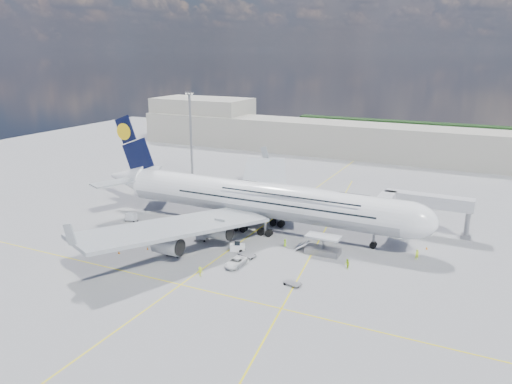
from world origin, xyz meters
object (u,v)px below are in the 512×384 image
at_px(crew_nose, 417,255).
at_px(crew_loader, 347,264).
at_px(dolly_row_b, 201,236).
at_px(cone_wing_left_outer, 256,186).
at_px(crew_van, 285,243).
at_px(light_mast, 191,133).
at_px(crew_tug, 200,271).
at_px(baggage_tug, 237,247).
at_px(crew_wing, 147,240).
at_px(catering_truck_inner, 225,195).
at_px(cone_nose, 427,248).
at_px(dolly_nose_near, 247,255).
at_px(catering_truck_outer, 274,186).
at_px(service_van, 236,262).
at_px(cone_wing_right_outer, 119,252).
at_px(cone_wing_left_inner, 249,212).
at_px(dolly_back, 131,217).
at_px(airliner, 260,199).
at_px(jet_bridge, 410,203).
at_px(dolly_row_c, 174,254).
at_px(dolly_nose_far, 292,283).
at_px(cone_tail, 129,219).
at_px(cone_wing_right_inner, 147,248).
at_px(dolly_row_a, 118,243).
at_px(cargo_loader, 322,247).

distance_m(crew_nose, crew_loader, 14.47).
height_order(dolly_row_b, cone_wing_left_outer, dolly_row_b).
distance_m(crew_nose, crew_van, 25.05).
height_order(light_mast, crew_tug, light_mast).
relative_size(baggage_tug, crew_wing, 1.88).
xyz_separation_m(catering_truck_inner, cone_wing_left_outer, (0.42, 17.30, -1.76)).
height_order(crew_tug, cone_nose, crew_tug).
distance_m(dolly_nose_near, catering_truck_inner, 35.23).
relative_size(catering_truck_outer, service_van, 1.25).
xyz_separation_m(light_mast, cone_wing_right_outer, (21.85, -59.17, -12.93)).
bearing_deg(crew_van, cone_wing_left_outer, 18.72).
bearing_deg(crew_loader, catering_truck_inner, -167.78).
distance_m(cone_wing_left_inner, cone_wing_right_outer, 34.83).
height_order(dolly_nose_near, baggage_tug, baggage_tug).
distance_m(dolly_back, cone_wing_left_outer, 41.12).
height_order(airliner, crew_van, airliner).
bearing_deg(jet_bridge, dolly_nose_near, -134.37).
xyz_separation_m(dolly_row_c, dolly_nose_far, (24.80, -1.62, -0.01)).
distance_m(cone_wing_left_outer, cone_tail, 41.14).
distance_m(dolly_row_b, cone_wing_left_inner, 20.16).
bearing_deg(cone_wing_left_outer, catering_truck_outer, -23.21).
xyz_separation_m(service_van, cone_wing_right_outer, (-22.81, -4.79, -0.46)).
height_order(dolly_row_c, cone_wing_right_inner, cone_wing_right_inner).
height_order(dolly_row_c, baggage_tug, baggage_tug).
bearing_deg(cone_wing_left_outer, cone_tail, -109.13).
bearing_deg(dolly_row_b, dolly_back, 147.60).
height_order(dolly_nose_far, dolly_nose_near, dolly_nose_near).
relative_size(catering_truck_outer, cone_wing_right_outer, 11.56).
height_order(dolly_back, catering_truck_outer, catering_truck_outer).
height_order(dolly_row_b, dolly_row_c, dolly_row_b).
relative_size(dolly_row_c, dolly_back, 0.92).
bearing_deg(catering_truck_outer, dolly_nose_far, -61.19).
bearing_deg(dolly_back, dolly_nose_near, -19.88).
height_order(dolly_row_c, crew_wing, crew_wing).
xyz_separation_m(baggage_tug, crew_tug, (-0.53, -12.67, 0.07)).
bearing_deg(crew_wing, cone_tail, 76.16).
bearing_deg(dolly_back, dolly_row_b, -17.07).
xyz_separation_m(crew_wing, crew_van, (25.49, 10.92, -0.06)).
height_order(dolly_row_a, crew_wing, crew_wing).
relative_size(airliner, cargo_loader, 9.28).
distance_m(light_mast, baggage_tug, 64.86).
distance_m(cargo_loader, catering_truck_outer, 43.46).
bearing_deg(service_van, crew_wing, 178.17).
bearing_deg(crew_tug, baggage_tug, 79.37).
relative_size(baggage_tug, cone_wing_left_inner, 5.47).
bearing_deg(jet_bridge, crew_wing, -148.20).
bearing_deg(dolly_back, crew_wing, -47.35).
distance_m(light_mast, cone_wing_left_outer, 27.77).
distance_m(service_van, cone_nose, 37.96).
height_order(baggage_tug, cone_wing_right_inner, baggage_tug).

